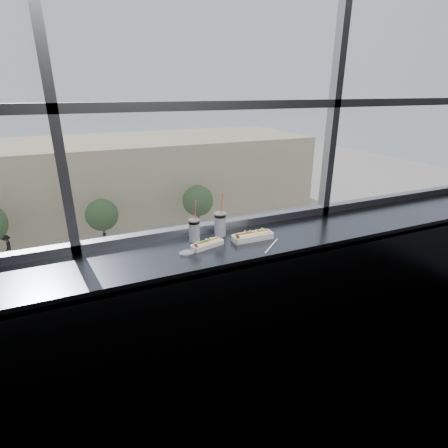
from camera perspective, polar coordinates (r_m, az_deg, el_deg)
name	(u,v)px	position (r m, az deg, el deg)	size (l,w,h in m)	color
wall_back_lower	(217,291)	(2.92, -1.10, -10.92)	(6.00, 6.00, 0.00)	black
window_glass	(214,56)	(2.50, -1.60, 25.69)	(6.00, 6.00, 0.00)	silver
window_mullions	(215,56)	(2.49, -1.41, 25.72)	(6.00, 0.08, 2.40)	gray
counter	(232,247)	(2.45, 1.28, -3.73)	(6.00, 0.55, 0.06)	#474953
counter_fascia	(247,329)	(2.53, 3.70, -16.75)	(6.00, 0.04, 1.04)	#474953
hotdog_tray_left	(207,244)	(2.37, -2.74, -3.23)	(0.24, 0.13, 0.06)	white
hotdog_tray_right	(252,236)	(2.49, 4.66, -1.91)	(0.30, 0.10, 0.07)	white
soda_cup_left	(194,229)	(2.45, -4.88, -0.86)	(0.08, 0.08, 0.30)	white
soda_cup_right	(220,223)	(2.53, -0.64, 0.14)	(0.09, 0.09, 0.33)	white
loose_straw	(271,246)	(2.40, 7.75, -3.57)	(0.01, 0.01, 0.25)	white
wrapper	(187,252)	(2.28, -6.09, -4.65)	(0.10, 0.07, 0.02)	silver
plaza_ground	(87,200)	(47.64, -21.47, 3.66)	(120.00, 120.00, 0.00)	#A8A296
street_asphalt	(108,292)	(25.86, -18.41, -10.46)	(80.00, 10.00, 0.06)	black
far_sidewalk	(98,247)	(33.01, -19.91, -3.58)	(80.00, 6.00, 0.04)	#A8A296
far_building	(85,179)	(41.32, -21.76, 6.89)	(50.00, 14.00, 8.00)	tan
car_near_c	(84,318)	(21.94, -21.86, -14.07)	(5.71, 2.38, 1.90)	#B20425
car_near_d	(217,287)	(23.14, -1.11, -10.25)	(5.99, 2.49, 2.00)	#B7B7B1
car_near_e	(289,271)	(25.47, 10.50, -7.57)	(5.82, 2.43, 1.94)	navy
car_far_c	(234,233)	(31.47, 1.60, -1.44)	(5.85, 2.44, 1.95)	silver
pedestrian_b	(105,240)	(31.88, -18.91, -2.42)	(0.85, 0.63, 1.90)	#66605B
pedestrian_a	(7,244)	(33.99, -31.92, -2.78)	(1.02, 0.76, 2.29)	#66605B
tree_center	(102,215)	(31.99, -19.31, 1.41)	(2.80, 2.80, 4.37)	#47382B
tree_right	(198,201)	(33.55, -4.29, 3.82)	(2.99, 2.99, 4.66)	#47382B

